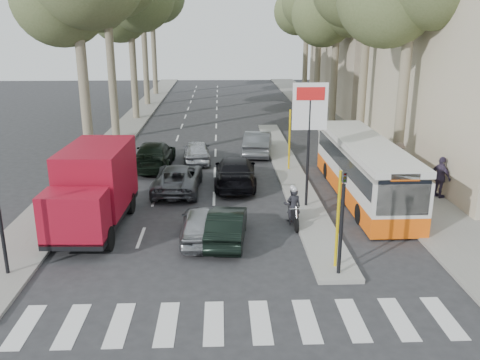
% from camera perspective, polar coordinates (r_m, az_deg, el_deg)
% --- Properties ---
extents(ground, '(120.00, 120.00, 0.00)m').
position_cam_1_polar(ground, '(18.17, -0.27, -8.82)').
color(ground, '#28282B').
rests_on(ground, ground).
extents(sidewalk_right, '(3.20, 70.00, 0.12)m').
position_cam_1_polar(sidewalk_right, '(43.06, 10.14, 6.30)').
color(sidewalk_right, gray).
rests_on(sidewalk_right, ground).
extents(median_left, '(2.40, 64.00, 0.12)m').
position_cam_1_polar(median_left, '(45.64, -11.67, 6.81)').
color(median_left, gray).
rests_on(median_left, ground).
extents(traffic_island, '(1.50, 26.00, 0.16)m').
position_cam_1_polar(traffic_island, '(28.70, 5.47, 1.12)').
color(traffic_island, gray).
rests_on(traffic_island, ground).
extents(building_far, '(11.00, 20.00, 16.00)m').
position_cam_1_polar(building_far, '(52.83, 16.14, 16.54)').
color(building_far, '#B7A88E').
rests_on(building_far, ground).
extents(billboard, '(1.50, 12.10, 5.60)m').
position_cam_1_polar(billboard, '(22.08, 7.77, 5.88)').
color(billboard, yellow).
rests_on(billboard, ground).
extents(traffic_light_island, '(0.16, 0.41, 3.60)m').
position_cam_1_polar(traffic_light_island, '(16.26, 11.44, -2.87)').
color(traffic_light_island, black).
rests_on(traffic_light_island, ground).
extents(tree_r_c, '(7.40, 7.20, 13.32)m').
position_cam_1_polar(tree_r_c, '(43.55, 11.10, 19.11)').
color(tree_r_c, '#6B604C').
rests_on(tree_r_c, ground).
extents(tree_r_e, '(7.40, 7.20, 14.10)m').
position_cam_1_polar(tree_r_e, '(59.31, 7.70, 19.33)').
color(tree_r_e, '#6B604C').
rests_on(tree_r_e, ground).
extents(silver_hatchback, '(1.54, 3.83, 1.30)m').
position_cam_1_polar(silver_hatchback, '(19.50, -4.38, -4.91)').
color(silver_hatchback, '#94969B').
rests_on(silver_hatchback, ground).
extents(dark_hatchback, '(1.74, 3.99, 1.28)m').
position_cam_1_polar(dark_hatchback, '(19.34, -1.49, -5.10)').
color(dark_hatchback, black).
rests_on(dark_hatchback, ground).
extents(queue_car_a, '(2.38, 4.86, 1.33)m').
position_cam_1_polar(queue_car_a, '(25.28, -7.00, 0.24)').
color(queue_car_a, '#4D4F55').
rests_on(queue_car_a, ground).
extents(queue_car_b, '(2.21, 5.15, 1.48)m').
position_cam_1_polar(queue_car_b, '(25.90, -0.53, 0.96)').
color(queue_car_b, black).
rests_on(queue_car_b, ground).
extents(queue_car_c, '(1.83, 4.00, 1.33)m').
position_cam_1_polar(queue_car_c, '(30.48, -4.88, 3.23)').
color(queue_car_c, '#ADB0B6').
rests_on(queue_car_c, ground).
extents(queue_car_d, '(2.19, 4.76, 1.51)m').
position_cam_1_polar(queue_car_d, '(32.23, 2.02, 4.21)').
color(queue_car_d, '#55585D').
rests_on(queue_car_d, ground).
extents(queue_car_e, '(2.15, 5.23, 1.51)m').
position_cam_1_polar(queue_car_e, '(29.54, -9.63, 2.78)').
color(queue_car_e, black).
rests_on(queue_car_e, ground).
extents(red_truck, '(2.56, 6.19, 3.25)m').
position_cam_1_polar(red_truck, '(21.08, -16.06, -0.76)').
color(red_truck, black).
rests_on(red_truck, ground).
extents(city_bus, '(2.37, 10.51, 2.77)m').
position_cam_1_polar(city_bus, '(24.67, 13.74, 1.36)').
color(city_bus, '#F35A0D').
rests_on(city_bus, ground).
extents(motorcycle, '(0.72, 1.98, 1.68)m').
position_cam_1_polar(motorcycle, '(21.03, 5.96, -2.95)').
color(motorcycle, black).
rests_on(motorcycle, ground).
extents(pedestrian_near, '(0.95, 1.28, 1.97)m').
position_cam_1_polar(pedestrian_near, '(25.46, 21.61, 0.29)').
color(pedestrian_near, '#3B314A').
rests_on(pedestrian_near, sidewalk_right).
extents(pedestrian_far, '(1.21, 1.19, 1.82)m').
position_cam_1_polar(pedestrian_far, '(28.45, 17.36, 2.25)').
color(pedestrian_far, '#716054').
rests_on(pedestrian_far, sidewalk_right).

